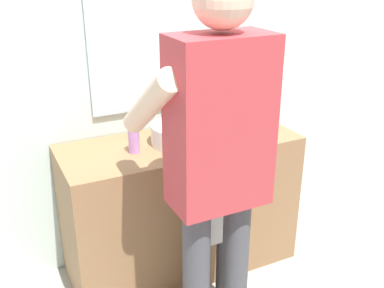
{
  "coord_description": "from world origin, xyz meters",
  "views": [
    {
      "loc": [
        -0.98,
        -1.84,
        1.79
      ],
      "look_at": [
        0.0,
        0.15,
        0.87
      ],
      "focal_mm": 42.16,
      "sensor_mm": 36.0,
      "label": 1
    }
  ],
  "objects_px": {
    "soap_bottle": "(134,140)",
    "child_toddler": "(214,214)",
    "toothbrush_cup": "(236,125)",
    "adult_parent": "(217,148)"
  },
  "relations": [
    {
      "from": "toothbrush_cup",
      "to": "child_toddler",
      "type": "relative_size",
      "value": 0.22
    },
    {
      "from": "toothbrush_cup",
      "to": "adult_parent",
      "type": "height_order",
      "value": "adult_parent"
    },
    {
      "from": "soap_bottle",
      "to": "adult_parent",
      "type": "relative_size",
      "value": 0.09
    },
    {
      "from": "toothbrush_cup",
      "to": "soap_bottle",
      "type": "relative_size",
      "value": 1.25
    },
    {
      "from": "child_toddler",
      "to": "toothbrush_cup",
      "type": "bearing_deg",
      "value": 46.77
    },
    {
      "from": "soap_bottle",
      "to": "child_toddler",
      "type": "bearing_deg",
      "value": -52.92
    },
    {
      "from": "soap_bottle",
      "to": "adult_parent",
      "type": "xyz_separation_m",
      "value": [
        0.15,
        -0.62,
        0.17
      ]
    },
    {
      "from": "soap_bottle",
      "to": "child_toddler",
      "type": "distance_m",
      "value": 0.57
    },
    {
      "from": "soap_bottle",
      "to": "child_toddler",
      "type": "relative_size",
      "value": 0.17
    },
    {
      "from": "child_toddler",
      "to": "soap_bottle",
      "type": "bearing_deg",
      "value": 127.08
    }
  ]
}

